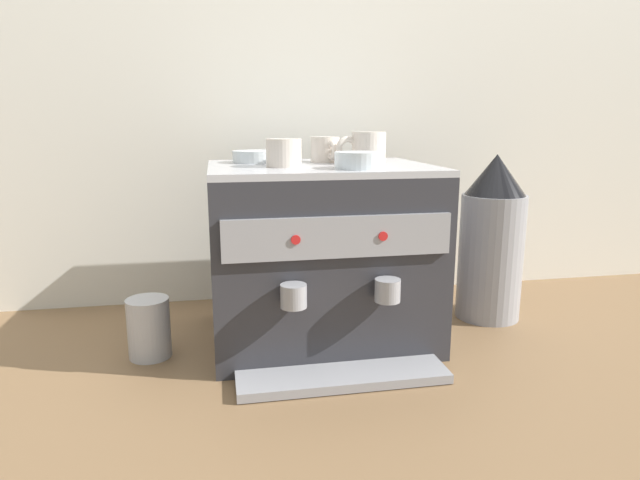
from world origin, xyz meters
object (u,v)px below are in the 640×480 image
(ceramic_cup_1, at_px, (284,153))
(ceramic_cup_2, at_px, (367,148))
(ceramic_bowl_1, at_px, (360,161))
(coffee_grinder, at_px, (492,240))
(espresso_machine, at_px, (320,254))
(milk_pitcher, at_px, (149,328))
(ceramic_cup_0, at_px, (326,150))
(ceramic_bowl_0, at_px, (257,157))

(ceramic_cup_1, relative_size, ceramic_cup_2, 0.94)
(ceramic_cup_1, distance_m, ceramic_bowl_1, 0.18)
(ceramic_bowl_1, bearing_deg, ceramic_cup_1, 152.35)
(ceramic_bowl_1, distance_m, coffee_grinder, 0.52)
(espresso_machine, height_order, milk_pitcher, espresso_machine)
(ceramic_cup_2, distance_m, ceramic_bowl_1, 0.14)
(espresso_machine, distance_m, ceramic_cup_2, 0.29)
(ceramic_cup_0, bearing_deg, coffee_grinder, -4.21)
(espresso_machine, relative_size, coffee_grinder, 1.16)
(ceramic_bowl_0, bearing_deg, ceramic_cup_2, -20.11)
(ceramic_cup_0, height_order, ceramic_bowl_0, ceramic_cup_0)
(ceramic_cup_1, distance_m, ceramic_cup_2, 0.22)
(ceramic_cup_2, bearing_deg, milk_pitcher, -174.40)
(ceramic_cup_2, xyz_separation_m, coffee_grinder, (0.38, 0.05, -0.26))
(ceramic_cup_2, distance_m, coffee_grinder, 0.46)
(ceramic_cup_1, bearing_deg, milk_pitcher, -178.31)
(ceramic_cup_0, height_order, ceramic_cup_2, ceramic_cup_2)
(ceramic_bowl_0, distance_m, ceramic_bowl_1, 0.31)
(ceramic_cup_1, xyz_separation_m, coffee_grinder, (0.59, 0.09, -0.25))
(ceramic_bowl_0, bearing_deg, coffee_grinder, -4.53)
(ceramic_cup_1, bearing_deg, ceramic_cup_0, 44.94)
(ceramic_cup_0, bearing_deg, milk_pitcher, -163.60)
(ceramic_bowl_1, bearing_deg, coffee_grinder, 21.86)
(espresso_machine, height_order, ceramic_cup_0, ceramic_cup_0)
(espresso_machine, distance_m, ceramic_cup_1, 0.28)
(milk_pitcher, bearing_deg, ceramic_cup_0, 16.40)
(espresso_machine, relative_size, ceramic_bowl_1, 4.75)
(ceramic_cup_0, height_order, coffee_grinder, ceramic_cup_0)
(ceramic_cup_0, distance_m, coffee_grinder, 0.53)
(ceramic_cup_0, xyz_separation_m, ceramic_bowl_1, (0.04, -0.21, -0.01))
(ceramic_cup_2, bearing_deg, ceramic_cup_0, 137.52)
(ceramic_cup_1, distance_m, milk_pitcher, 0.52)
(milk_pitcher, bearing_deg, ceramic_cup_1, 1.69)
(ceramic_bowl_0, xyz_separation_m, milk_pitcher, (-0.28, -0.15, -0.39))
(ceramic_bowl_0, bearing_deg, ceramic_cup_0, -5.38)
(ceramic_cup_1, xyz_separation_m, ceramic_bowl_1, (0.16, -0.08, -0.01))
(coffee_grinder, distance_m, milk_pitcher, 0.94)
(espresso_machine, relative_size, milk_pitcher, 3.75)
(espresso_machine, height_order, ceramic_cup_2, ceramic_cup_2)
(espresso_machine, xyz_separation_m, ceramic_cup_0, (0.03, 0.09, 0.26))
(espresso_machine, bearing_deg, ceramic_bowl_0, 144.38)
(ceramic_bowl_0, bearing_deg, ceramic_bowl_1, -46.43)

